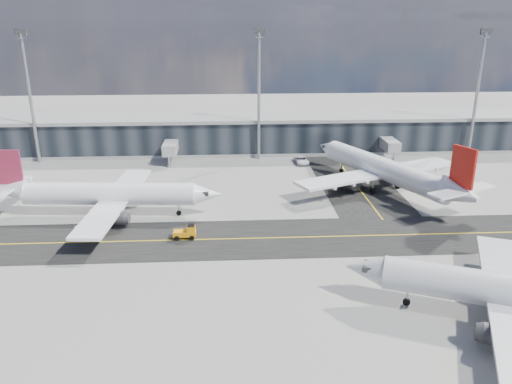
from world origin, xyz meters
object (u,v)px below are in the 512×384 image
airliner_af (106,194)px  baggage_tug (187,232)px  service_van (302,160)px  airliner_redtail (385,170)px

airliner_af → baggage_tug: bearing=57.8°
service_van → airliner_af: bearing=-145.2°
baggage_tug → airliner_redtail: bearing=118.9°
airliner_af → baggage_tug: 17.33m
airliner_af → airliner_redtail: size_ratio=0.95×
baggage_tug → service_van: baggage_tug is taller
baggage_tug → service_van: bearing=149.7°
airliner_redtail → airliner_af: bearing=166.1°
airliner_redtail → baggage_tug: 40.95m
service_van → baggage_tug: bearing=-123.7°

